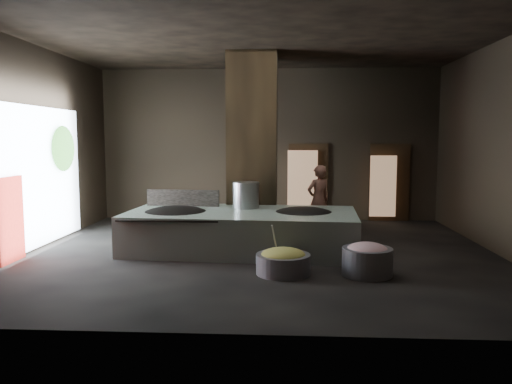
# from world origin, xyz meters

# --- Properties ---
(floor) EXTENTS (10.00, 9.00, 0.10)m
(floor) POSITION_xyz_m (0.00, 0.00, -0.05)
(floor) COLOR black
(floor) RESTS_ON ground
(ceiling) EXTENTS (10.00, 9.00, 0.10)m
(ceiling) POSITION_xyz_m (0.00, 0.00, 4.55)
(ceiling) COLOR black
(ceiling) RESTS_ON back_wall
(back_wall) EXTENTS (10.00, 0.10, 4.50)m
(back_wall) POSITION_xyz_m (0.00, 4.55, 2.25)
(back_wall) COLOR black
(back_wall) RESTS_ON ground
(front_wall) EXTENTS (10.00, 0.10, 4.50)m
(front_wall) POSITION_xyz_m (0.00, -4.55, 2.25)
(front_wall) COLOR black
(front_wall) RESTS_ON ground
(left_wall) EXTENTS (0.10, 9.00, 4.50)m
(left_wall) POSITION_xyz_m (-5.05, 0.00, 2.25)
(left_wall) COLOR black
(left_wall) RESTS_ON ground
(right_wall) EXTENTS (0.10, 9.00, 4.50)m
(right_wall) POSITION_xyz_m (5.05, 0.00, 2.25)
(right_wall) COLOR black
(right_wall) RESTS_ON ground
(pillar) EXTENTS (1.20, 1.20, 4.50)m
(pillar) POSITION_xyz_m (-0.30, 1.90, 2.25)
(pillar) COLOR black
(pillar) RESTS_ON ground
(hearth_platform) EXTENTS (5.09, 2.69, 0.86)m
(hearth_platform) POSITION_xyz_m (-0.43, 0.24, 0.43)
(hearth_platform) COLOR #A9BBA8
(hearth_platform) RESTS_ON ground
(platform_cap) EXTENTS (4.84, 2.32, 0.03)m
(platform_cap) POSITION_xyz_m (-0.43, 0.24, 0.82)
(platform_cap) COLOR black
(platform_cap) RESTS_ON hearth_platform
(wok_left) EXTENTS (1.56, 1.56, 0.43)m
(wok_left) POSITION_xyz_m (-1.88, 0.19, 0.75)
(wok_left) COLOR black
(wok_left) RESTS_ON hearth_platform
(wok_left_rim) EXTENTS (1.59, 1.59, 0.05)m
(wok_left_rim) POSITION_xyz_m (-1.88, 0.19, 0.82)
(wok_left_rim) COLOR black
(wok_left_rim) RESTS_ON hearth_platform
(wok_right) EXTENTS (1.45, 1.45, 0.41)m
(wok_right) POSITION_xyz_m (0.92, 0.29, 0.75)
(wok_right) COLOR black
(wok_right) RESTS_ON hearth_platform
(wok_right_rim) EXTENTS (1.48, 1.48, 0.05)m
(wok_right_rim) POSITION_xyz_m (0.92, 0.29, 0.82)
(wok_right_rim) COLOR black
(wok_right_rim) RESTS_ON hearth_platform
(stock_pot) EXTENTS (0.60, 0.60, 0.64)m
(stock_pot) POSITION_xyz_m (-0.38, 0.79, 1.13)
(stock_pot) COLOR #A4A8AC
(stock_pot) RESTS_ON hearth_platform
(splash_guard) EXTENTS (1.72, 0.18, 0.43)m
(splash_guard) POSITION_xyz_m (-1.88, 0.99, 1.03)
(splash_guard) COLOR black
(splash_guard) RESTS_ON hearth_platform
(cook) EXTENTS (0.77, 0.68, 1.77)m
(cook) POSITION_xyz_m (1.36, 2.14, 0.89)
(cook) COLOR #9A614E
(cook) RESTS_ON ground
(veg_basin) EXTENTS (1.09, 1.09, 0.36)m
(veg_basin) POSITION_xyz_m (0.48, -1.65, 0.18)
(veg_basin) COLOR slate
(veg_basin) RESTS_ON ground
(veg_fill) EXTENTS (0.81, 0.81, 0.25)m
(veg_fill) POSITION_xyz_m (0.48, -1.65, 0.35)
(veg_fill) COLOR #7CA04D
(veg_fill) RESTS_ON veg_basin
(ladle) EXTENTS (0.15, 0.38, 0.70)m
(ladle) POSITION_xyz_m (0.33, -1.50, 0.55)
(ladle) COLOR #A4A8AC
(ladle) RESTS_ON veg_basin
(meat_basin) EXTENTS (1.06, 1.06, 0.49)m
(meat_basin) POSITION_xyz_m (1.99, -1.64, 0.25)
(meat_basin) COLOR slate
(meat_basin) RESTS_ON ground
(meat_fill) EXTENTS (0.75, 0.75, 0.29)m
(meat_fill) POSITION_xyz_m (1.99, -1.64, 0.45)
(meat_fill) COLOR #CD7B89
(meat_fill) RESTS_ON meat_basin
(doorway_near) EXTENTS (1.18, 0.08, 2.38)m
(doorway_near) POSITION_xyz_m (1.20, 4.45, 1.10)
(doorway_near) COLOR black
(doorway_near) RESTS_ON ground
(doorway_near_glow) EXTENTS (0.88, 0.04, 2.09)m
(doorway_near_glow) POSITION_xyz_m (1.03, 4.30, 1.05)
(doorway_near_glow) COLOR #8C6647
(doorway_near_glow) RESTS_ON ground
(doorway_far) EXTENTS (1.18, 0.08, 2.38)m
(doorway_far) POSITION_xyz_m (3.60, 4.45, 1.10)
(doorway_far) COLOR black
(doorway_far) RESTS_ON ground
(doorway_far_glow) EXTENTS (0.76, 0.04, 1.79)m
(doorway_far_glow) POSITION_xyz_m (3.38, 4.25, 1.05)
(doorway_far_glow) COLOR #8C6647
(doorway_far_glow) RESTS_ON ground
(left_opening) EXTENTS (0.04, 4.20, 3.10)m
(left_opening) POSITION_xyz_m (-4.95, 0.20, 1.60)
(left_opening) COLOR white
(left_opening) RESTS_ON ground
(pavilion_sliver) EXTENTS (0.05, 0.90, 1.70)m
(pavilion_sliver) POSITION_xyz_m (-4.88, -1.10, 0.85)
(pavilion_sliver) COLOR maroon
(pavilion_sliver) RESTS_ON ground
(tree_silhouette) EXTENTS (0.28, 1.10, 1.10)m
(tree_silhouette) POSITION_xyz_m (-4.85, 1.30, 2.20)
(tree_silhouette) COLOR #194714
(tree_silhouette) RESTS_ON left_opening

